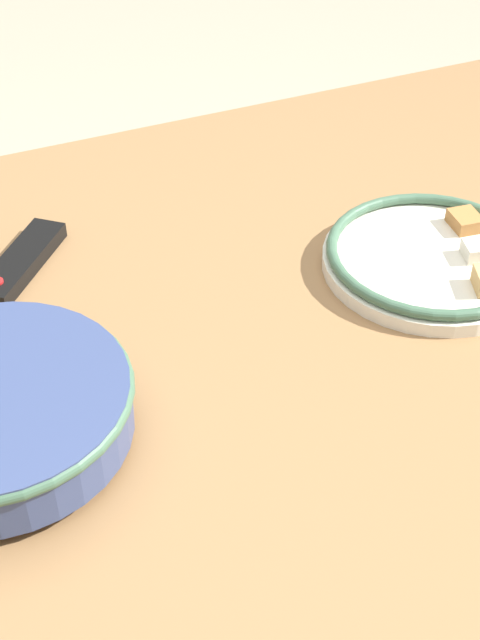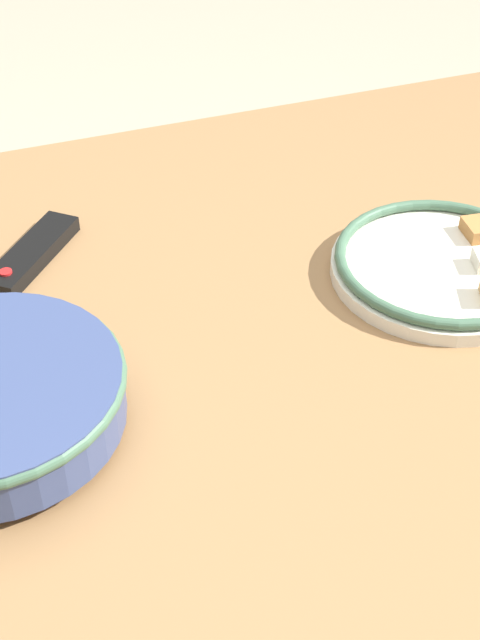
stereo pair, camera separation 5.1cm
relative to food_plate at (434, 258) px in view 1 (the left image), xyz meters
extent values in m
cube|color=olive|center=(-0.32, 0.01, -0.04)|extent=(1.53, 1.00, 0.04)
cylinder|color=olive|center=(0.37, 0.44, -0.39)|extent=(0.06, 0.06, 0.67)
cylinder|color=#384775|center=(-0.56, -0.07, -0.01)|extent=(0.12, 0.12, 0.01)
cylinder|color=silver|center=(0.00, 0.00, -0.01)|extent=(0.27, 0.27, 0.02)
torus|color=#42664C|center=(0.00, 0.00, 0.01)|extent=(0.27, 0.27, 0.01)
cube|color=#B2753D|center=(0.07, 0.04, 0.01)|extent=(0.04, 0.05, 0.02)
cube|color=black|center=(-0.47, 0.21, -0.01)|extent=(0.14, 0.16, 0.02)
camera|label=1|loc=(-0.59, -0.73, 0.65)|focal=50.00mm
camera|label=2|loc=(-0.55, -0.75, 0.65)|focal=50.00mm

